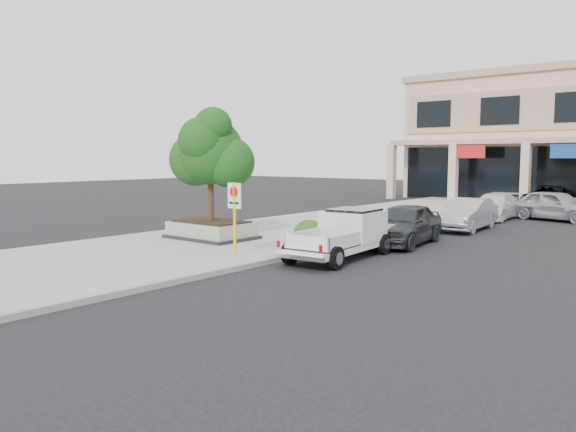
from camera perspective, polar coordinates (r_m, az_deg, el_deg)
The scene contains 13 objects.
ground at distance 15.40m, azimuth 0.04°, elevation -6.06°, with size 120.00×120.00×0.00m, color black.
sidewalk at distance 23.40m, azimuth -0.98°, elevation -1.72°, with size 8.00×52.00×0.15m, color gray.
curb at distance 21.07m, azimuth 7.21°, elevation -2.62°, with size 0.20×52.00×0.15m, color gray.
planter at distance 21.48m, azimuth -7.79°, elevation -1.39°, with size 3.20×2.20×0.68m.
planter_tree at distance 21.32m, azimuth -7.36°, elevation 6.48°, with size 2.90×2.55×4.00m.
no_parking_sign at distance 17.18m, azimuth -5.46°, elevation 0.68°, with size 0.55×0.09×2.30m.
hedge at distance 19.25m, azimuth 2.15°, elevation -1.77°, with size 1.10×0.99×0.94m, color #204915.
pickup_truck at distance 17.83m, azimuth 5.31°, elevation -1.91°, with size 1.81×4.89×1.54m, color white, non-canonical shape.
curb_car_a at distance 21.11m, azimuth 11.68°, elevation -0.80°, with size 1.80×4.49×1.53m, color #2A2C2E.
curb_car_b at distance 25.96m, azimuth 17.69°, elevation 0.16°, with size 1.49×4.27×1.41m, color #A2A5AA.
curb_car_c at distance 31.00m, azimuth 20.21°, elevation 0.91°, with size 1.87×4.60×1.34m, color silver.
curb_car_d at distance 38.62m, azimuth 24.92°, elevation 1.75°, with size 2.42×5.24×1.46m, color black.
lot_car_a at distance 31.48m, azimuth 25.55°, elevation 0.97°, with size 1.84×4.57×1.56m, color #A1A4A9.
Camera 1 is at (9.60, -11.60, 3.22)m, focal length 35.00 mm.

